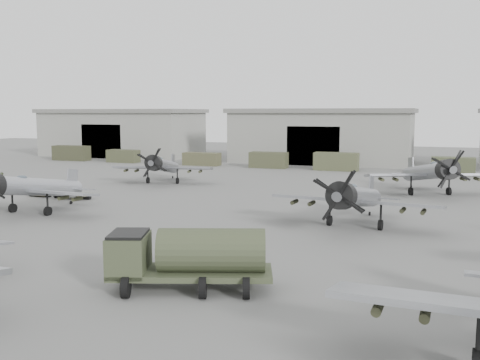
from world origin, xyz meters
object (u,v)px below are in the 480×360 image
object	(u,v)px
aircraft_mid_2	(355,197)
fuel_tanker	(188,255)
aircraft_far_1	(431,172)
aircraft_mid_1	(28,187)
tug_trailer	(52,192)
ground_crew	(3,182)
aircraft_far_0	(162,165)

from	to	relation	value
aircraft_mid_2	fuel_tanker	world-z (taller)	aircraft_mid_2
fuel_tanker	aircraft_far_1	bearing A→B (deg)	54.26
aircraft_mid_1	fuel_tanker	world-z (taller)	aircraft_mid_1
aircraft_mid_1	aircraft_mid_2	world-z (taller)	aircraft_mid_2
aircraft_mid_1	tug_trailer	world-z (taller)	aircraft_mid_1
aircraft_mid_2	ground_crew	bearing A→B (deg)	176.97
tug_trailer	ground_crew	xyz separation A→B (m)	(-7.65, 1.64, 0.49)
fuel_tanker	ground_crew	world-z (taller)	fuel_tanker
tug_trailer	fuel_tanker	bearing A→B (deg)	-40.26
aircraft_far_0	tug_trailer	distance (m)	13.66
aircraft_far_1	fuel_tanker	bearing A→B (deg)	-128.85
aircraft_far_1	aircraft_mid_2	bearing A→B (deg)	-127.49
aircraft_far_0	aircraft_mid_1	bearing A→B (deg)	-106.49
aircraft_far_1	aircraft_mid_1	bearing A→B (deg)	-166.56
aircraft_mid_1	aircraft_far_1	distance (m)	37.01
aircraft_mid_2	ground_crew	world-z (taller)	aircraft_mid_2
aircraft_mid_2	tug_trailer	world-z (taller)	aircraft_mid_2
aircraft_mid_1	ground_crew	world-z (taller)	aircraft_mid_1
aircraft_mid_2	fuel_tanker	bearing A→B (deg)	-102.62
aircraft_far_1	tug_trailer	xyz separation A→B (m)	(-33.99, -14.17, -1.81)
aircraft_mid_2	aircraft_far_0	bearing A→B (deg)	151.27
tug_trailer	aircraft_mid_2	bearing A→B (deg)	-8.22
aircraft_mid_2	aircraft_far_1	distance (m)	18.42
aircraft_far_0	aircraft_mid_2	bearing A→B (deg)	-47.56
aircraft_mid_1	fuel_tanker	distance (m)	23.41
aircraft_mid_2	aircraft_far_0	size ratio (longest dim) A/B	1.05
aircraft_far_0	tug_trailer	xyz separation A→B (m)	(-5.04, -12.60, -1.60)
aircraft_mid_1	fuel_tanker	size ratio (longest dim) A/B	1.53
aircraft_mid_1	tug_trailer	xyz separation A→B (m)	(-4.06, 7.60, -1.69)
aircraft_far_0	ground_crew	size ratio (longest dim) A/B	5.92
aircraft_mid_1	aircraft_far_1	bearing A→B (deg)	37.46
aircraft_mid_1	aircraft_far_0	distance (m)	20.23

